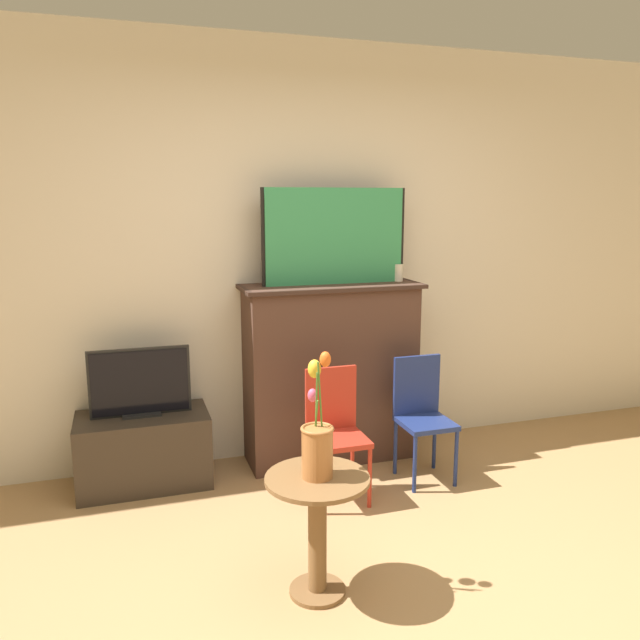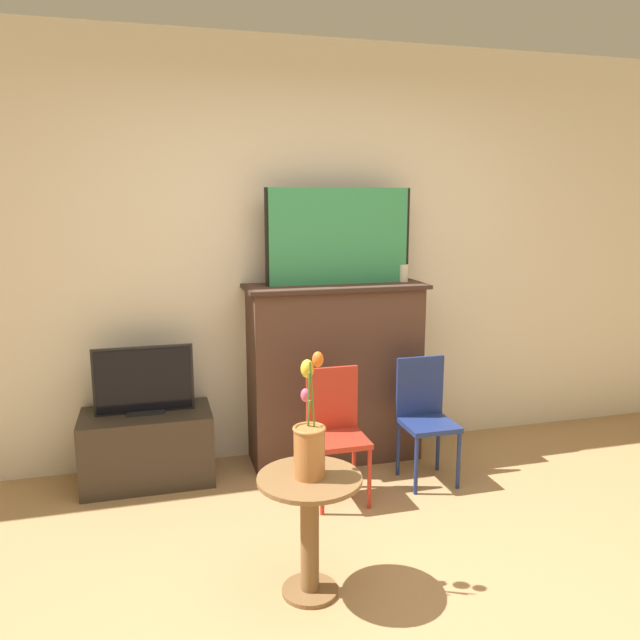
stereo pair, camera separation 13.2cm
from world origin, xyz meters
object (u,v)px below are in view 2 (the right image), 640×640
object	(u,v)px
painting	(339,236)
vase_tulips	(309,442)
chair_red	(336,426)
chair_blue	(425,412)
tv_monitor	(144,381)

from	to	relation	value
painting	vase_tulips	world-z (taller)	painting
chair_red	chair_blue	size ratio (longest dim) A/B	1.00
chair_blue	vase_tulips	world-z (taller)	vase_tulips
chair_red	vase_tulips	bearing A→B (deg)	-113.90
tv_monitor	chair_blue	bearing A→B (deg)	-14.01
tv_monitor	chair_red	size ratio (longest dim) A/B	0.77
painting	chair_blue	bearing A→B (deg)	-47.69
chair_red	vase_tulips	size ratio (longest dim) A/B	1.41
vase_tulips	chair_blue	bearing A→B (deg)	43.84
vase_tulips	tv_monitor	bearing A→B (deg)	116.88
chair_red	chair_blue	xyz separation A→B (m)	(0.59, 0.09, 0.00)
chair_red	vase_tulips	xyz separation A→B (m)	(-0.37, -0.84, 0.27)
painting	tv_monitor	world-z (taller)	painting
vase_tulips	painting	bearing A→B (deg)	68.18
chair_blue	painting	bearing A→B (deg)	132.31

